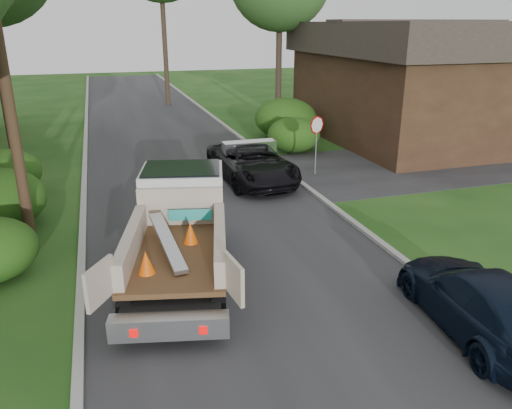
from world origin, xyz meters
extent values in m
plane|color=#174413|center=(0.00, 0.00, 0.00)|extent=(120.00, 120.00, 0.00)
cube|color=#28282B|center=(0.00, 10.00, 0.00)|extent=(8.00, 90.00, 0.02)
cube|color=#28282B|center=(12.00, 9.00, 0.01)|extent=(16.00, 7.00, 0.02)
cube|color=#9E9E99|center=(-4.10, 10.00, 0.06)|extent=(0.20, 90.00, 0.12)
cube|color=#9E9E99|center=(4.10, 10.00, 0.06)|extent=(0.20, 90.00, 0.12)
cylinder|color=slate|center=(5.20, 9.00, 1.00)|extent=(0.06, 0.06, 2.00)
cylinder|color=#B20A0A|center=(5.20, 9.00, 2.10)|extent=(0.71, 0.32, 0.76)
cylinder|color=#382619|center=(-5.50, 5.00, 5.00)|extent=(0.30, 0.30, 10.00)
cube|color=#352115|center=(13.00, 14.00, 2.25)|extent=(9.00, 12.00, 4.50)
cube|color=#332B26|center=(13.00, 14.00, 5.30)|extent=(9.72, 12.96, 1.60)
cube|color=#332B26|center=(13.00, 14.00, 6.10)|extent=(9.72, 1.80, 0.20)
ellipsoid|color=#204810|center=(-6.80, 10.00, 0.85)|extent=(2.60, 2.60, 1.70)
ellipsoid|color=#204810|center=(5.80, 13.00, 0.85)|extent=(2.60, 2.60, 1.70)
ellipsoid|color=#204810|center=(6.50, 16.00, 1.10)|extent=(3.38, 3.38, 2.21)
cylinder|color=#2D2119|center=(7.50, 20.00, 4.25)|extent=(0.36, 0.36, 8.50)
cylinder|color=#2D2119|center=(2.00, 30.00, 5.50)|extent=(0.36, 0.36, 11.00)
cylinder|color=black|center=(-2.25, 3.43, 0.45)|extent=(0.50, 0.94, 0.90)
cylinder|color=black|center=(-0.41, 3.00, 0.45)|extent=(0.50, 0.94, 0.90)
cylinder|color=black|center=(-3.12, -0.26, 0.45)|extent=(0.50, 0.94, 0.90)
cylinder|color=black|center=(-1.27, -0.69, 0.45)|extent=(0.50, 0.94, 0.90)
cube|color=black|center=(-1.74, 1.47, 0.62)|extent=(3.26, 6.09, 0.24)
cube|color=silver|center=(-1.26, 3.51, 1.50)|extent=(2.55, 2.25, 1.55)
cube|color=black|center=(-1.26, 3.51, 2.05)|extent=(2.37, 2.07, 0.55)
cube|color=#472D19|center=(-1.90, 0.79, 1.00)|extent=(2.95, 4.00, 0.12)
cube|color=beige|center=(-1.49, 2.54, 1.55)|extent=(2.16, 0.60, 1.00)
cube|color=beige|center=(-2.87, 1.01, 1.35)|extent=(1.01, 3.36, 0.60)
cube|color=beige|center=(-0.93, 0.56, 1.35)|extent=(1.01, 3.36, 0.60)
cube|color=silver|center=(-2.39, -1.30, 0.55)|extent=(2.31, 0.86, 0.45)
cube|color=#B20505|center=(-3.06, -1.33, 0.55)|extent=(0.16, 0.08, 0.16)
cube|color=#B20505|center=(-1.80, -1.62, 0.55)|extent=(0.16, 0.08, 0.16)
cube|color=beige|center=(-3.57, -0.87, 1.45)|extent=(0.56, 0.80, 0.80)
cube|color=beige|center=(-1.14, -1.44, 1.45)|extent=(0.19, 0.90, 0.80)
cube|color=silver|center=(-2.07, 0.93, 1.34)|extent=(0.52, 2.60, 0.46)
cone|color=#F2590A|center=(-2.64, 0.04, 1.31)|extent=(0.43, 0.43, 0.50)
cone|color=#F2590A|center=(-1.47, 1.30, 1.31)|extent=(0.43, 0.43, 0.50)
cube|color=#148C84|center=(-1.30, 2.24, 1.41)|extent=(1.09, 0.34, 0.28)
imported|color=black|center=(2.40, 8.95, 0.76)|extent=(2.80, 5.57, 1.51)
imported|color=black|center=(3.80, -2.50, 0.67)|extent=(2.42, 4.80, 1.34)
camera|label=1|loc=(-3.25, -9.59, 6.00)|focal=35.00mm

